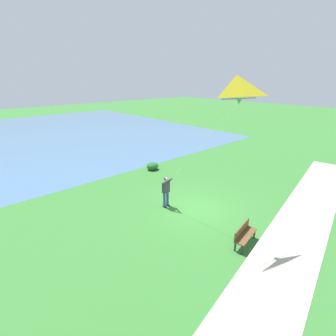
# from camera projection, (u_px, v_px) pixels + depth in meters

# --- Properties ---
(ground_plane) EXTENTS (120.00, 120.00, 0.00)m
(ground_plane) POSITION_uv_depth(u_px,v_px,m) (197.00, 208.00, 13.52)
(ground_plane) COLOR #33702D
(lake_water) EXTENTS (36.00, 44.00, 0.01)m
(lake_water) POSITION_uv_depth(u_px,v_px,m) (11.00, 139.00, 28.65)
(lake_water) COLOR #476B8E
(lake_water) RESTS_ON ground
(walkway_path) EXTENTS (8.01, 31.92, 0.02)m
(walkway_path) POSITION_uv_depth(u_px,v_px,m) (273.00, 284.00, 8.57)
(walkway_path) COLOR #B7AD99
(walkway_path) RESTS_ON ground
(person_kite_flyer) EXTENTS (0.62, 0.52, 1.83)m
(person_kite_flyer) POSITION_uv_depth(u_px,v_px,m) (166.00, 189.00, 13.38)
(person_kite_flyer) COLOR #232328
(person_kite_flyer) RESTS_ON ground
(flying_kite) EXTENTS (3.78, 1.76, 5.05)m
(flying_kite) POSITION_uv_depth(u_px,v_px,m) (236.00, 90.00, 9.17)
(flying_kite) COLOR yellow
(park_bench_near_walkway) EXTENTS (0.70, 1.55, 0.88)m
(park_bench_near_walkway) POSITION_uv_depth(u_px,v_px,m) (244.00, 234.00, 10.48)
(park_bench_near_walkway) COLOR brown
(park_bench_near_walkway) RESTS_ON ground
(lakeside_shrub) EXTENTS (0.87, 0.93, 0.59)m
(lakeside_shrub) POSITION_uv_depth(u_px,v_px,m) (152.00, 166.00, 19.15)
(lakeside_shrub) COLOR #236028
(lakeside_shrub) RESTS_ON ground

